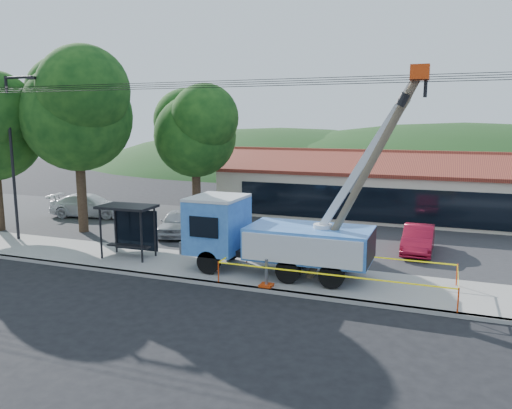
{
  "coord_description": "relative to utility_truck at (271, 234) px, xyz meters",
  "views": [
    {
      "loc": [
        8.11,
        -15.59,
        6.7
      ],
      "look_at": [
        0.22,
        5.0,
        2.96
      ],
      "focal_mm": 35.0,
      "sensor_mm": 36.0,
      "label": 1
    }
  ],
  "objects": [
    {
      "name": "car_red",
      "position": [
        5.78,
        5.96,
        -1.85
      ],
      "size": [
        1.48,
        4.13,
        1.36
      ],
      "primitive_type": "imported",
      "rotation": [
        0.0,
        0.0,
        -0.01
      ],
      "color": "#A21029",
      "rests_on": "ground"
    },
    {
      "name": "car_silver",
      "position": [
        -7.58,
        5.12,
        -1.85
      ],
      "size": [
        2.79,
        4.51,
        1.43
      ],
      "primitive_type": "imported",
      "rotation": [
        0.0,
        0.0,
        0.28
      ],
      "color": "#ADB0B4",
      "rests_on": "ground"
    },
    {
      "name": "curb",
      "position": [
        -1.22,
        -2.11,
        -1.77
      ],
      "size": [
        60.0,
        0.25,
        0.15
      ],
      "primitive_type": "cube",
      "color": "gray",
      "rests_on": "ground"
    },
    {
      "name": "leaning_pole",
      "position": [
        3.97,
        -0.14,
        2.87
      ],
      "size": [
        4.31,
        1.71,
        8.4
      ],
      "color": "brown",
      "rests_on": "ground"
    },
    {
      "name": "caution_tape",
      "position": [
        3.0,
        -0.54,
        -1.03
      ],
      "size": [
        9.13,
        3.13,
        0.9
      ],
      "color": "red",
      "rests_on": "ground"
    },
    {
      "name": "sidewalk",
      "position": [
        -1.22,
        -0.21,
        -1.77
      ],
      "size": [
        60.0,
        4.0,
        0.15
      ],
      "primitive_type": "cube",
      "color": "gray",
      "rests_on": "ground"
    },
    {
      "name": "hill_west",
      "position": [
        -16.22,
        50.79,
        -1.85
      ],
      "size": [
        78.4,
        56.0,
        28.0
      ],
      "primitive_type": "ellipsoid",
      "color": "#1A3C15",
      "rests_on": "ground"
    },
    {
      "name": "hill_center",
      "position": [
        8.78,
        50.79,
        -1.85
      ],
      "size": [
        89.6,
        64.0,
        32.0
      ],
      "primitive_type": "ellipsoid",
      "color": "#1A3C15",
      "rests_on": "ground"
    },
    {
      "name": "bus_shelter",
      "position": [
        -7.23,
        -0.0,
        0.16
      ],
      "size": [
        2.69,
        1.71,
        2.54
      ],
      "rotation": [
        0.0,
        0.0,
        0.04
      ],
      "color": "black",
      "rests_on": "ground"
    },
    {
      "name": "strip_mall",
      "position": [
        2.78,
        15.77,
        0.03
      ],
      "size": [
        22.5,
        8.53,
        4.67
      ],
      "color": "beige",
      "rests_on": "ground"
    },
    {
      "name": "parking_lot",
      "position": [
        -1.22,
        7.79,
        -1.8
      ],
      "size": [
        60.0,
        12.0,
        0.1
      ],
      "primitive_type": "cube",
      "color": "#28282B",
      "rests_on": "ground"
    },
    {
      "name": "tree_west_near",
      "position": [
        -13.22,
        3.79,
        5.68
      ],
      "size": [
        7.56,
        6.72,
        10.8
      ],
      "color": "#332316",
      "rests_on": "ground"
    },
    {
      "name": "car_white",
      "position": [
        -16.05,
        7.8,
        -1.85
      ],
      "size": [
        5.69,
        3.3,
        1.55
      ],
      "primitive_type": "imported",
      "rotation": [
        0.0,
        0.0,
        1.79
      ],
      "color": "silver",
      "rests_on": "ground"
    },
    {
      "name": "ground",
      "position": [
        -1.22,
        -4.21,
        -1.85
      ],
      "size": [
        120.0,
        120.0,
        0.0
      ],
      "primitive_type": "plane",
      "color": "black",
      "rests_on": "ground"
    },
    {
      "name": "utility_truck",
      "position": [
        0.0,
        0.0,
        0.0
      ],
      "size": [
        9.92,
        4.3,
        8.52
      ],
      "color": "black",
      "rests_on": "ground"
    },
    {
      "name": "streetlight",
      "position": [
        -15.0,
        0.79,
        3.46
      ],
      "size": [
        2.13,
        0.22,
        9.0
      ],
      "color": "black",
      "rests_on": "ground"
    },
    {
      "name": "tree_lot",
      "position": [
        -8.22,
        8.79,
        4.36
      ],
      "size": [
        6.3,
        5.6,
        8.94
      ],
      "color": "#332316",
      "rests_on": "ground"
    }
  ]
}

